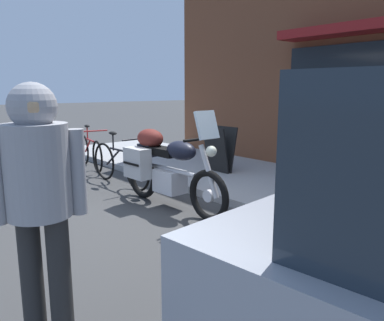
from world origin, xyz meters
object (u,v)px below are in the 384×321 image
(second_bicycle_by_cafe, at_px, (90,151))
(touring_motorcycle, at_px, (164,165))
(pedestrian_walking, at_px, (39,189))
(parked_bicycle, at_px, (120,164))
(sandwich_board_sign, at_px, (220,149))

(second_bicycle_by_cafe, bearing_deg, touring_motorcycle, -7.13)
(pedestrian_walking, bearing_deg, parked_bicycle, 144.29)
(touring_motorcycle, bearing_deg, sandwich_board_sign, 112.87)
(touring_motorcycle, relative_size, sandwich_board_sign, 2.52)
(touring_motorcycle, distance_m, pedestrian_walking, 3.13)
(pedestrian_walking, bearing_deg, second_bicycle_by_cafe, 151.87)
(pedestrian_walking, xyz_separation_m, sandwich_board_sign, (-2.77, 4.26, -0.54))
(sandwich_board_sign, bearing_deg, touring_motorcycle, -67.13)
(pedestrian_walking, xyz_separation_m, second_bicycle_by_cafe, (-5.21, 2.78, -0.73))
(parked_bicycle, height_order, second_bicycle_by_cafe, parked_bicycle)
(pedestrian_walking, distance_m, second_bicycle_by_cafe, 5.95)
(parked_bicycle, bearing_deg, pedestrian_walking, -35.71)
(sandwich_board_sign, distance_m, second_bicycle_by_cafe, 2.86)
(touring_motorcycle, relative_size, parked_bicycle, 1.19)
(sandwich_board_sign, xyz_separation_m, second_bicycle_by_cafe, (-2.43, -1.48, -0.19))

